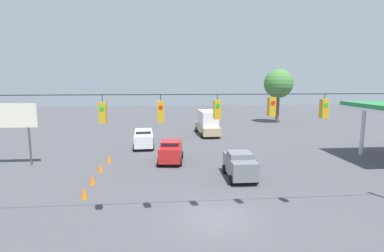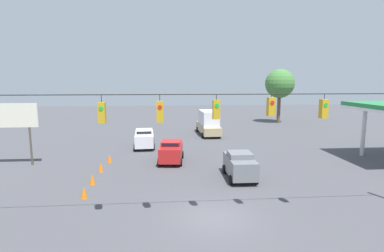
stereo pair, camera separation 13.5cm
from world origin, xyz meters
name	(u,v)px [view 1 (the left image)]	position (x,y,z in m)	size (l,w,h in m)	color
ground_plane	(215,218)	(0.00, 0.00, 0.00)	(140.00, 140.00, 0.00)	#47474C
overhead_signal_span	(216,130)	(0.04, 0.29, 4.63)	(23.01, 0.38, 7.24)	#4C473D
sedan_white_withflow_far	(144,138)	(4.73, -16.87, 0.99)	(2.29, 4.58, 1.90)	silver
box_truck_tan_oncoming_deep	(208,123)	(-3.04, -23.79, 1.53)	(2.61, 7.22, 3.12)	tan
sedan_red_withflow_mid	(171,151)	(2.00, -10.89, 0.97)	(2.32, 4.10, 1.86)	red
sedan_grey_crossing_near	(240,165)	(-2.82, -6.07, 1.00)	(2.00, 3.89, 1.92)	slate
traffic_cone_nearest	(84,193)	(7.34, -3.19, 0.37)	(0.38, 0.38, 0.75)	orange
traffic_cone_second	(92,179)	(7.44, -5.66, 0.37)	(0.38, 0.38, 0.75)	orange
traffic_cone_third	(100,167)	(7.48, -8.50, 0.37)	(0.38, 0.38, 0.75)	orange
traffic_cone_fourth	(109,158)	(7.32, -11.24, 0.37)	(0.38, 0.38, 0.75)	orange
roadside_billboard	(6,120)	(15.31, -10.91, 3.86)	(4.92, 0.16, 5.16)	#4C473D
tree_horizon_left	(278,84)	(-16.17, -33.69, 6.43)	(4.73, 4.73, 8.86)	brown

